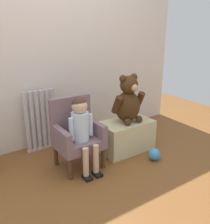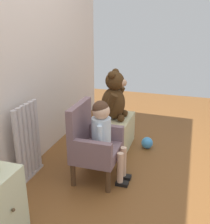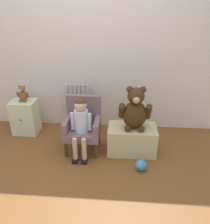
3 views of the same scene
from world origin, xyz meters
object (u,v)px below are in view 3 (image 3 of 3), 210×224
(child_armchair, at_px, (83,125))
(small_teddy_bear, at_px, (23,94))
(large_teddy_bear, at_px, (135,110))
(small_dresser, at_px, (25,117))
(low_bench, at_px, (132,139))
(toy_ball, at_px, (141,165))
(child_figure, at_px, (81,119))
(radiator, at_px, (78,107))

(child_armchair, xyz_separation_m, small_teddy_bear, (-0.90, 0.36, 0.25))
(large_teddy_bear, bearing_deg, small_dresser, 166.80)
(small_dresser, distance_m, small_teddy_bear, 0.35)
(low_bench, xyz_separation_m, toy_ball, (0.10, -0.37, -0.11))
(child_figure, distance_m, large_teddy_bear, 0.66)
(child_armchair, relative_size, toy_ball, 5.43)
(child_armchair, xyz_separation_m, large_teddy_bear, (0.64, -0.02, 0.23))
(small_dresser, bearing_deg, child_figure, -26.64)
(radiator, height_order, low_bench, radiator)
(small_dresser, relative_size, child_figure, 0.67)
(child_figure, xyz_separation_m, small_teddy_bear, (-0.90, 0.47, 0.11))
(child_armchair, xyz_separation_m, toy_ball, (0.72, -0.39, -0.28))
(child_armchair, height_order, small_teddy_bear, small_teddy_bear)
(small_teddy_bear, bearing_deg, low_bench, -13.95)
(radiator, height_order, child_figure, child_figure)
(child_armchair, distance_m, child_figure, 0.18)
(child_figure, bearing_deg, toy_ball, -20.72)
(large_teddy_bear, bearing_deg, radiator, 144.80)
(radiator, relative_size, low_bench, 1.16)
(child_figure, xyz_separation_m, low_bench, (0.62, 0.09, -0.32))
(child_figure, relative_size, low_bench, 1.24)
(child_figure, distance_m, small_teddy_bear, 1.02)
(small_dresser, relative_size, child_armchair, 0.71)
(low_bench, bearing_deg, large_teddy_bear, 0.82)
(child_figure, xyz_separation_m, large_teddy_bear, (0.64, 0.09, 0.09))
(low_bench, bearing_deg, small_teddy_bear, 166.05)
(radiator, distance_m, toy_ball, 1.33)
(toy_ball, bearing_deg, large_teddy_bear, 102.50)
(child_figure, bearing_deg, child_armchair, 90.00)
(small_dresser, distance_m, child_armchair, 0.98)
(small_dresser, relative_size, toy_ball, 3.85)
(radiator, height_order, small_dresser, radiator)
(child_figure, bearing_deg, small_dresser, 153.36)
(toy_ball, bearing_deg, radiator, 133.51)
(low_bench, xyz_separation_m, large_teddy_bear, (0.02, 0.00, 0.41))
(child_armchair, bearing_deg, radiator, 106.79)
(small_dresser, bearing_deg, child_armchair, -20.76)
(child_figure, relative_size, small_teddy_bear, 3.28)
(small_dresser, bearing_deg, radiator, 15.37)
(child_figure, xyz_separation_m, toy_ball, (0.72, -0.27, -0.42))
(radiator, height_order, toy_ball, radiator)
(child_figure, height_order, large_teddy_bear, large_teddy_bear)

